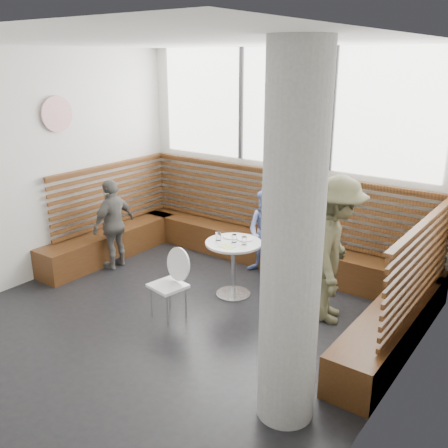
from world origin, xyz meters
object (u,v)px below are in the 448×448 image
Objects in this scene: concrete_column at (292,247)px; cafe_chair at (171,278)px; child_left at (114,224)px; adult_man at (336,250)px; child_back at (267,233)px; cafe_table at (233,257)px.

cafe_chair is (-2.02, 0.75, -1.09)m from concrete_column.
concrete_column is 4.10m from child_left.
adult_man reaches higher than child_back.
adult_man is at bearing 102.27° from concrete_column.
cafe_chair is 0.68× the size of child_back.
adult_man is at bearing 44.29° from cafe_chair.
concrete_column reaches higher than cafe_chair.
cafe_table is 0.43× the size of adult_man.
concrete_column reaches higher than adult_man.
cafe_table is 0.56× the size of child_left.
cafe_table is 1.39m from adult_man.
adult_man is (1.62, 1.10, 0.39)m from cafe_chair.
child_left reaches higher than cafe_table.
cafe_chair is 0.49× the size of adult_man.
child_back is at bearing 90.72° from cafe_table.
cafe_chair is at bearing 105.40° from adult_man.
concrete_column reaches higher than cafe_table.
cafe_table is 0.60× the size of child_back.
cafe_chair is (-0.28, -0.90, -0.04)m from cafe_table.
child_left is (-2.01, -1.12, 0.04)m from child_back.
adult_man reaches higher than cafe_chair.
concrete_column is 2.62m from cafe_table.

